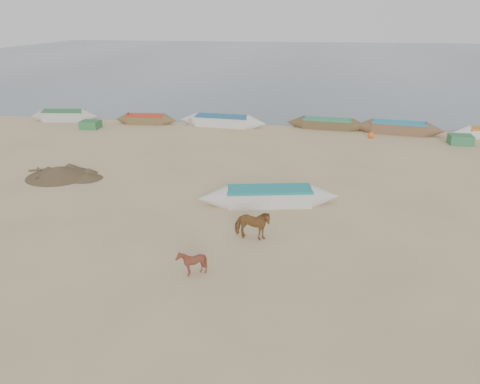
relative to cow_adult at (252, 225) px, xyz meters
name	(u,v)px	position (x,y,z in m)	size (l,w,h in m)	color
ground	(223,255)	(-0.90, -1.45, -0.63)	(140.00, 140.00, 0.00)	tan
sea	(302,59)	(-0.90, 80.55, -0.62)	(160.00, 160.00, 0.00)	slate
cow_adult	(252,225)	(0.00, 0.00, 0.00)	(0.68, 1.50, 1.26)	brown
calf_front	(192,262)	(-1.67, -3.00, -0.16)	(0.76, 0.86, 0.95)	#5C291D
near_canoe	(269,196)	(0.29, 3.72, -0.22)	(6.64, 1.24, 0.83)	silver
debris_pile	(58,171)	(-11.59, 5.96, -0.35)	(3.52, 3.52, 0.57)	brown
waterline_canoes	(270,124)	(-1.20, 19.18, -0.21)	(60.34, 3.53, 0.90)	brown
beach_clutter	(316,131)	(2.36, 17.77, -0.33)	(45.11, 4.19, 0.64)	#33713E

